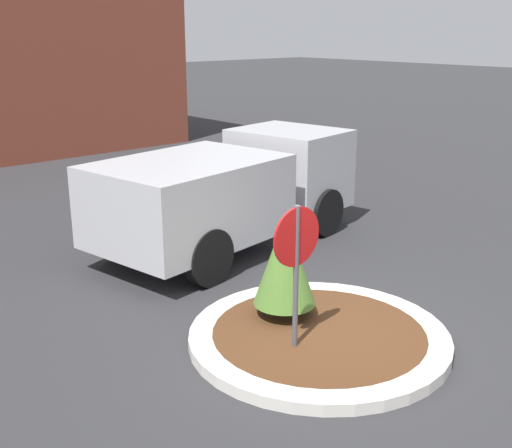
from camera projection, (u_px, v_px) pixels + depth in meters
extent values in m
plane|color=#2D2D30|center=(318.00, 342.00, 8.82)|extent=(120.00, 120.00, 0.00)
cylinder|color=beige|center=(319.00, 337.00, 8.80)|extent=(3.56, 3.56, 0.16)
cylinder|color=#4C2D19|center=(319.00, 337.00, 8.80)|extent=(2.92, 2.92, 0.16)
cylinder|color=#4C4C51|center=(296.00, 284.00, 8.14)|extent=(0.07, 0.07, 2.06)
cylinder|color=#B71414|center=(297.00, 237.00, 7.95)|extent=(0.77, 0.03, 0.77)
cylinder|color=brown|center=(284.00, 309.00, 9.24)|extent=(0.08, 0.08, 0.19)
cone|color=#4C752D|center=(285.00, 260.00, 9.02)|extent=(0.90, 0.90, 1.33)
cube|color=#B2B2B7|center=(289.00, 168.00, 13.74)|extent=(2.12, 2.47, 1.63)
cube|color=#B2B2B7|center=(188.00, 200.00, 11.54)|extent=(3.69, 2.83, 1.45)
cube|color=black|center=(306.00, 150.00, 14.12)|extent=(0.35, 1.97, 0.57)
cylinder|color=black|center=(246.00, 195.00, 14.50)|extent=(1.02, 0.41, 0.99)
cylinder|color=black|center=(325.00, 212.00, 13.19)|extent=(1.02, 0.41, 0.99)
cylinder|color=black|center=(125.00, 232.00, 11.94)|extent=(1.02, 0.41, 0.99)
cylinder|color=black|center=(209.00, 257.00, 10.63)|extent=(1.02, 0.41, 0.99)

